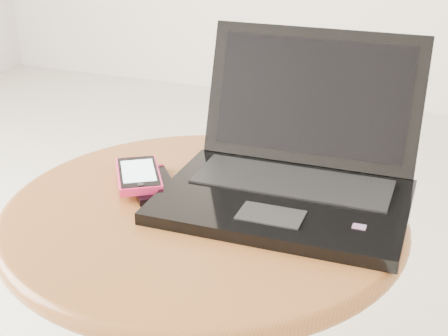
% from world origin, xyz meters
% --- Properties ---
extents(table, '(0.63, 0.63, 0.50)m').
position_xyz_m(table, '(0.06, -0.09, 0.39)').
color(table, '#4D2C12').
rests_on(table, ground).
extents(laptop, '(0.38, 0.35, 0.24)m').
position_xyz_m(laptop, '(0.18, -0.00, 0.54)').
color(laptop, black).
rests_on(laptop, table).
extents(phone_black, '(0.13, 0.14, 0.01)m').
position_xyz_m(phone_black, '(-0.04, -0.06, 0.50)').
color(phone_black, black).
rests_on(phone_black, table).
extents(phone_pink, '(0.13, 0.14, 0.02)m').
position_xyz_m(phone_pink, '(-0.06, -0.06, 0.52)').
color(phone_pink, '#E9255D').
rests_on(phone_pink, phone_black).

